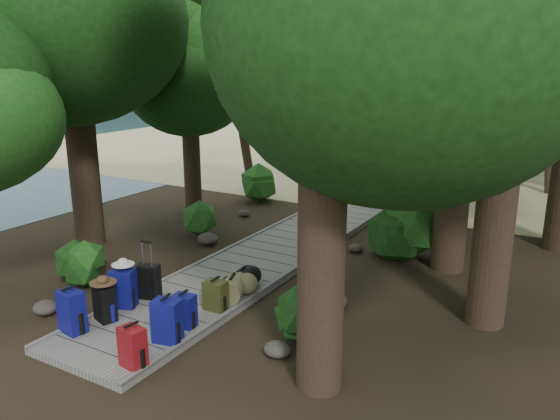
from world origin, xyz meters
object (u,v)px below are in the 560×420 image
Objects in this scene: backpack_left_c at (123,286)px; sun_lounger at (476,185)px; backpack_right_b at (167,319)px; backpack_left_b at (104,301)px; backpack_right_c at (184,309)px; suitcase_on_boardwalk at (149,282)px; duffel_right_khaki at (233,288)px; kayak at (331,166)px; backpack_left_a at (72,310)px; backpack_right_a at (133,345)px; duffel_right_black at (241,280)px; backpack_right_d at (215,294)px; lone_suitcase_on_sand at (391,182)px.

backpack_left_c is 12.77m from sun_lounger.
backpack_left_b is at bearing 165.78° from backpack_right_b.
suitcase_on_boardwalk is at bearing 151.20° from backpack_right_c.
kayak is (-3.80, 12.42, -0.15)m from duffel_right_khaki.
backpack_right_b is at bearing -85.67° from backpack_right_c.
backpack_left_c reaches higher than backpack_left_b.
backpack_left_c is at bearing 97.57° from backpack_left_a.
backpack_left_a is at bearing 179.66° from backpack_right_a.
backpack_right_b reaches higher than kayak.
suitcase_on_boardwalk is at bearing -144.09° from duffel_right_black.
suitcase_on_boardwalk is (0.01, 1.02, -0.03)m from backpack_left_b.
duffel_right_black is (1.26, 2.15, -0.15)m from backpack_left_b.
backpack_right_d is at bearing 78.37° from backpack_right_b.
backpack_left_b is (0.13, 0.55, -0.04)m from backpack_left_a.
backpack_left_a reaches higher than kayak.
backpack_right_b reaches higher than lone_suitcase_on_sand.
backpack_right_c is (1.28, 0.48, -0.04)m from backpack_left_b.
lone_suitcase_on_sand is at bearing 65.58° from suitcase_on_boardwalk.
backpack_right_c reaches higher than duffel_right_khaki.
backpack_right_a is 2.96m from duffel_right_black.
backpack_right_c is (-0.15, 1.29, -0.02)m from backpack_right_a.
lone_suitcase_on_sand is (0.90, 10.53, -0.06)m from suitcase_on_boardwalk.
lone_suitcase_on_sand is at bearing 85.85° from duffel_right_black.
backpack_left_b is 0.90× the size of backpack_left_c.
sun_lounger is (3.43, 12.80, -0.15)m from backpack_left_b.
backpack_left_a is 1.57m from suitcase_on_boardwalk.
backpack_left_b is at bearing -140.04° from backpack_right_d.
lone_suitcase_on_sand is 0.22× the size of kayak.
duffel_right_black is at bearing 22.62° from suitcase_on_boardwalk.
duffel_right_khaki is 1.00× the size of suitcase_on_boardwalk.
lone_suitcase_on_sand is at bearing 93.48° from backpack_left_a.
backpack_right_b is 1.24× the size of backpack_right_c.
backpack_left_c is 0.51m from suitcase_on_boardwalk.
backpack_left_c is at bearing -136.48° from duffel_right_black.
kayak is at bearing 113.80° from backpack_right_a.
duffel_right_black is at bearing -57.11° from kayak.
backpack_right_d reaches higher than duffel_right_black.
lone_suitcase_on_sand is at bearing 86.18° from backpack_right_c.
backpack_right_c is 11.07m from lone_suitcase_on_sand.
duffel_right_black is (-0.11, 2.17, -0.18)m from backpack_right_b.
backpack_right_d is at bearing -112.37° from sun_lounger.
backpack_left_c is 1.22× the size of duffel_right_black.
suitcase_on_boardwalk reaches higher than kayak.
backpack_right_a is at bearing -71.81° from suitcase_on_boardwalk.
backpack_right_d is 0.50m from duffel_right_khaki.
kayak is (-2.46, 13.14, -0.25)m from suitcase_on_boardwalk.
backpack_right_b is at bearing -42.98° from backpack_left_c.
backpack_left_b is 1.10× the size of duffel_right_black.
sun_lounger is at bearing 54.31° from suitcase_on_boardwalk.
backpack_left_b reaches higher than suitcase_on_boardwalk.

